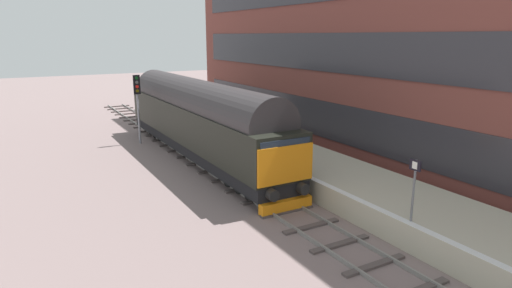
{
  "coord_description": "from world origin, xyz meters",
  "views": [
    {
      "loc": [
        -9.4,
        -16.43,
        7.12
      ],
      "look_at": [
        0.2,
        0.47,
        2.25
      ],
      "focal_mm": 30.45,
      "sensor_mm": 36.0,
      "label": 1
    }
  ],
  "objects": [
    {
      "name": "signal_post_near",
      "position": [
        -2.09,
        12.36,
        3.02
      ],
      "size": [
        0.44,
        0.22,
        4.62
      ],
      "color": "gray",
      "rests_on": "ground"
    },
    {
      "name": "platform_number_sign",
      "position": [
        1.89,
        -7.17,
        2.43
      ],
      "size": [
        0.1,
        0.44,
        2.16
      ],
      "color": "slate",
      "rests_on": "station_platform"
    },
    {
      "name": "diesel_locomotive",
      "position": [
        0.0,
        6.94,
        2.48
      ],
      "size": [
        2.74,
        18.96,
        4.68
      ],
      "color": "black",
      "rests_on": "ground"
    },
    {
      "name": "waiting_passenger",
      "position": [
        3.45,
        7.53,
        1.99
      ],
      "size": [
        0.41,
        0.5,
        1.64
      ],
      "rotation": [
        0.0,
        0.0,
        1.33
      ],
      "color": "#2E333E",
      "rests_on": "station_platform"
    },
    {
      "name": "track_main",
      "position": [
        0.0,
        0.0,
        0.06
      ],
      "size": [
        2.5,
        60.0,
        0.15
      ],
      "color": "gray",
      "rests_on": "ground"
    },
    {
      "name": "ground_plane",
      "position": [
        0.0,
        0.0,
        0.0
      ],
      "size": [
        140.0,
        140.0,
        0.0
      ],
      "primitive_type": "plane",
      "color": "slate",
      "rests_on": "ground"
    },
    {
      "name": "station_building",
      "position": [
        9.07,
        0.81,
        7.96
      ],
      "size": [
        4.26,
        41.86,
        15.91
      ],
      "color": "brown",
      "rests_on": "ground"
    },
    {
      "name": "station_platform",
      "position": [
        3.6,
        0.0,
        0.5
      ],
      "size": [
        4.0,
        44.0,
        1.01
      ],
      "color": "#B7AF9A",
      "rests_on": "ground"
    }
  ]
}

